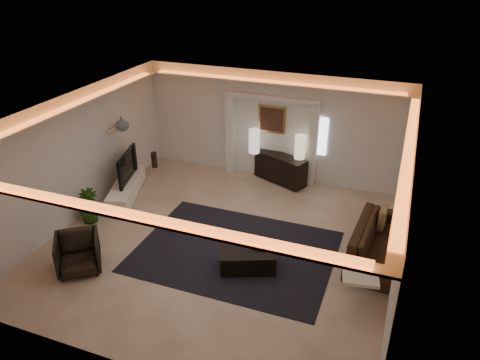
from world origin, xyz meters
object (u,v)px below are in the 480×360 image
(coffee_table, at_px, (248,260))
(armchair, at_px, (78,253))
(console, at_px, (280,168))
(sofa, at_px, (378,241))

(coffee_table, bearing_deg, armchair, 178.97)
(console, relative_size, coffee_table, 1.38)
(console, distance_m, sofa, 3.76)
(coffee_table, distance_m, armchair, 3.28)
(console, distance_m, armchair, 5.68)
(armchair, bearing_deg, console, 25.66)
(sofa, distance_m, coffee_table, 2.69)
(sofa, bearing_deg, console, 52.18)
(sofa, bearing_deg, coffee_table, 124.65)
(armchair, bearing_deg, coffee_table, -16.19)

